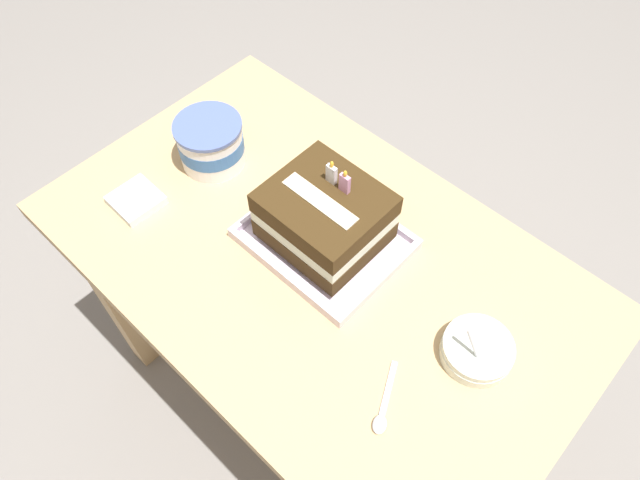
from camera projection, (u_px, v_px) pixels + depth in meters
ground_plane at (317, 393)px, 1.67m from camera, size 8.00×8.00×0.00m
dining_table at (316, 290)px, 1.18m from camera, size 1.03×0.63×0.73m
foil_tray at (325, 240)px, 1.09m from camera, size 0.28×0.23×0.02m
birthday_cake at (325, 216)px, 1.03m from camera, size 0.20×0.18×0.16m
bowl_stack at (477, 350)px, 0.95m from camera, size 0.12×0.12×0.09m
ice_cream_tub at (211, 143)px, 1.17m from camera, size 0.14×0.14×0.10m
serving_spoon_near_tray at (382, 414)px, 0.90m from camera, size 0.07×0.12×0.01m
napkin_pile at (136, 200)px, 1.14m from camera, size 0.09×0.09×0.02m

